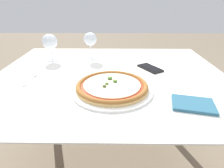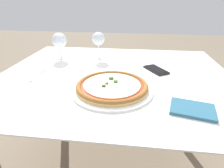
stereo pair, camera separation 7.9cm
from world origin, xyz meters
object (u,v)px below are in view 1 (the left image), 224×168
at_px(fork, 32,78).
at_px(pizza_plate, 112,87).
at_px(dining_table, 110,89).
at_px(wine_glass_far_left, 50,42).
at_px(cell_phone, 150,68).
at_px(wine_glass_far_right, 90,40).

bearing_deg(fork, pizza_plate, -17.14).
distance_m(dining_table, pizza_plate, 0.21).
relative_size(fork, wine_glass_far_left, 1.04).
relative_size(pizza_plate, fork, 2.06).
bearing_deg(cell_phone, wine_glass_far_right, 153.00).
height_order(dining_table, pizza_plate, pizza_plate).
bearing_deg(fork, dining_table, 8.66).
xyz_separation_m(dining_table, wine_glass_far_left, (-0.37, 0.23, 0.20)).
height_order(dining_table, cell_phone, cell_phone).
bearing_deg(cell_phone, fork, -167.39).
bearing_deg(pizza_plate, fork, 162.86).
relative_size(pizza_plate, wine_glass_far_right, 2.09).
bearing_deg(wine_glass_far_left, dining_table, -31.35).
relative_size(wine_glass_far_left, wine_glass_far_right, 0.97).
distance_m(fork, cell_phone, 0.62).
distance_m(pizza_plate, wine_glass_far_right, 0.47).
distance_m(dining_table, fork, 0.40).
distance_m(dining_table, wine_glass_far_left, 0.48).
relative_size(dining_table, wine_glass_far_left, 7.33).
relative_size(dining_table, cell_phone, 7.44).
height_order(pizza_plate, wine_glass_far_left, wine_glass_far_left).
distance_m(dining_table, wine_glass_far_right, 0.35).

